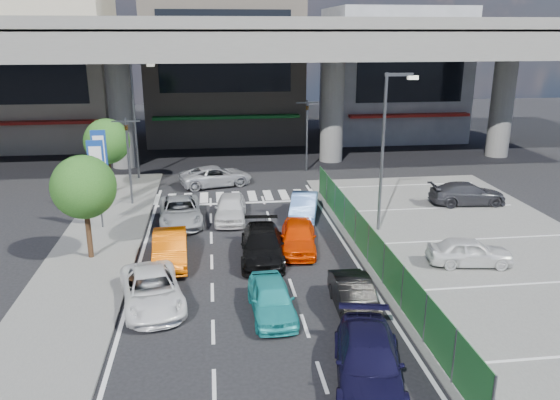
{
  "coord_description": "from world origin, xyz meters",
  "views": [
    {
      "loc": [
        -1.41,
        -19.7,
        9.87
      ],
      "look_at": [
        1.68,
        4.55,
        2.3
      ],
      "focal_mm": 35.0,
      "sensor_mm": 36.0,
      "label": 1
    }
  ],
  "objects": [
    {
      "name": "sedan_white_front_mid",
      "position": [
        -0.51,
        8.59,
        0.69
      ],
      "size": [
        1.96,
        4.17,
        1.38
      ],
      "primitive_type": "imported",
      "rotation": [
        0.0,
        0.0,
        -0.08
      ],
      "color": "white",
      "rests_on": "ground"
    },
    {
      "name": "parking_lot",
      "position": [
        11.0,
        2.0,
        0.03
      ],
      "size": [
        12.0,
        28.0,
        0.06
      ],
      "primitive_type": "cube",
      "color": "#5C5C5A",
      "rests_on": "ground"
    },
    {
      "name": "signboard_far",
      "position": [
        -7.6,
        10.99,
        3.06
      ],
      "size": [
        0.8,
        0.14,
        4.7
      ],
      "color": "#595B60",
      "rests_on": "ground"
    },
    {
      "name": "building_west",
      "position": [
        -16.0,
        31.97,
        6.49
      ],
      "size": [
        12.0,
        10.9,
        13.0
      ],
      "color": "#A49C84",
      "rests_on": "ground"
    },
    {
      "name": "sedan_black_mid",
      "position": [
        0.68,
        3.03,
        0.68
      ],
      "size": [
        2.24,
        4.83,
        1.37
      ],
      "primitive_type": "imported",
      "rotation": [
        0.0,
        0.0,
        -0.07
      ],
      "color": "black",
      "rests_on": "ground"
    },
    {
      "name": "ground",
      "position": [
        0.0,
        0.0,
        0.0
      ],
      "size": [
        120.0,
        120.0,
        0.0
      ],
      "primitive_type": "plane",
      "color": "black",
      "rests_on": "ground"
    },
    {
      "name": "expressway",
      "position": [
        0.0,
        22.0,
        8.76
      ],
      "size": [
        64.0,
        14.0,
        10.75
      ],
      "color": "slate",
      "rests_on": "ground"
    },
    {
      "name": "kei_truck_front_right",
      "position": [
        3.53,
        8.59,
        0.65
      ],
      "size": [
        2.25,
        4.14,
        1.29
      ],
      "primitive_type": "imported",
      "rotation": [
        0.0,
        0.0,
        -0.24
      ],
      "color": "#6FA0F1",
      "rests_on": "ground"
    },
    {
      "name": "hatch_black_mid_right",
      "position": [
        3.53,
        -2.26,
        0.62
      ],
      "size": [
        1.45,
        3.82,
        1.25
      ],
      "primitive_type": "imported",
      "rotation": [
        0.0,
        0.0,
        -0.03
      ],
      "color": "black",
      "rests_on": "ground"
    },
    {
      "name": "building_center",
      "position": [
        0.0,
        32.97,
        7.49
      ],
      "size": [
        14.0,
        10.9,
        15.0
      ],
      "color": "gray",
      "rests_on": "ground"
    },
    {
      "name": "parked_sedan_white",
      "position": [
        9.6,
        1.14,
        0.68
      ],
      "size": [
        3.82,
        1.99,
        1.24
      ],
      "primitive_type": "imported",
      "rotation": [
        0.0,
        0.0,
        1.42
      ],
      "color": "silver",
      "rests_on": "parking_lot"
    },
    {
      "name": "street_lamp_right",
      "position": [
        7.17,
        6.0,
        4.77
      ],
      "size": [
        1.65,
        0.22,
        8.0
      ],
      "color": "#595B60",
      "rests_on": "ground"
    },
    {
      "name": "crossing_wagon_silver",
      "position": [
        -1.2,
        15.69,
        0.66
      ],
      "size": [
        5.16,
        3.29,
        1.32
      ],
      "primitive_type": "imported",
      "rotation": [
        0.0,
        0.0,
        1.82
      ],
      "color": "#9EA0A5",
      "rests_on": "ground"
    },
    {
      "name": "traffic_cone",
      "position": [
        5.72,
        5.59,
        0.43
      ],
      "size": [
        0.44,
        0.44,
        0.75
      ],
      "primitive_type": "cone",
      "rotation": [
        0.0,
        0.0,
        0.16
      ],
      "color": "red",
      "rests_on": "parking_lot"
    },
    {
      "name": "building_east",
      "position": [
        16.0,
        31.97,
        5.99
      ],
      "size": [
        12.0,
        10.9,
        12.0
      ],
      "color": "gray",
      "rests_on": "ground"
    },
    {
      "name": "taxi_teal_mid",
      "position": [
        0.53,
        -2.05,
        0.64
      ],
      "size": [
        1.65,
        3.83,
        1.29
      ],
      "primitive_type": "imported",
      "rotation": [
        0.0,
        0.0,
        0.04
      ],
      "color": "#27AEAF",
      "rests_on": "ground"
    },
    {
      "name": "traffic_light_left",
      "position": [
        -6.2,
        12.0,
        3.94
      ],
      "size": [
        1.6,
        1.24,
        5.2
      ],
      "color": "#595B60",
      "rests_on": "ground"
    },
    {
      "name": "wagon_silver_front_left",
      "position": [
        -3.21,
        8.46,
        0.66
      ],
      "size": [
        2.59,
        4.94,
        1.32
      ],
      "primitive_type": "imported",
      "rotation": [
        0.0,
        0.0,
        0.08
      ],
      "color": "#989B9F",
      "rests_on": "ground"
    },
    {
      "name": "traffic_light_right",
      "position": [
        5.5,
        19.0,
        3.94
      ],
      "size": [
        1.6,
        1.24,
        5.2
      ],
      "color": "#595B60",
      "rests_on": "ground"
    },
    {
      "name": "fence_run",
      "position": [
        5.3,
        1.0,
        0.9
      ],
      "size": [
        0.16,
        22.0,
        1.8
      ],
      "primitive_type": null,
      "color": "#1F5A28",
      "rests_on": "ground"
    },
    {
      "name": "parked_sedan_dgrey",
      "position": [
        13.5,
        9.54,
        0.71
      ],
      "size": [
        4.54,
        2.03,
        1.29
      ],
      "primitive_type": "imported",
      "rotation": [
        0.0,
        0.0,
        1.52
      ],
      "color": "#303035",
      "rests_on": "parking_lot"
    },
    {
      "name": "sidewalk_left",
      "position": [
        -7.0,
        4.0,
        0.06
      ],
      "size": [
        4.0,
        30.0,
        0.12
      ],
      "primitive_type": "cube",
      "color": "#5C5C5A",
      "rests_on": "ground"
    },
    {
      "name": "tree_far",
      "position": [
        -7.8,
        14.5,
        3.39
      ],
      "size": [
        2.8,
        2.8,
        4.8
      ],
      "color": "#382314",
      "rests_on": "ground"
    },
    {
      "name": "minivan_navy_back",
      "position": [
        2.88,
        -6.4,
        0.69
      ],
      "size": [
        2.86,
        5.05,
        1.38
      ],
      "primitive_type": "imported",
      "rotation": [
        0.0,
        0.0,
        -0.2
      ],
      "color": "black",
      "rests_on": "ground"
    },
    {
      "name": "street_lamp_left",
      "position": [
        -6.33,
        18.0,
        4.77
      ],
      "size": [
        1.65,
        0.22,
        8.0
      ],
      "color": "#595B60",
      "rests_on": "ground"
    },
    {
      "name": "taxi_orange_left",
      "position": [
        -3.41,
        3.14,
        0.69
      ],
      "size": [
        1.66,
        4.25,
        1.38
      ],
      "primitive_type": "imported",
      "rotation": [
        0.0,
        0.0,
        0.05
      ],
      "color": "#E45C04",
      "rests_on": "ground"
    },
    {
      "name": "sedan_white_mid_left",
      "position": [
        -3.83,
        -0.8,
        0.64
      ],
      "size": [
        2.97,
        4.92,
        1.28
      ],
      "primitive_type": "imported",
      "rotation": [
        0.0,
        0.0,
        0.2
      ],
      "color": "white",
      "rests_on": "ground"
    },
    {
      "name": "tree_near",
      "position": [
        -7.0,
        4.0,
        3.39
      ],
      "size": [
        2.8,
        2.8,
        4.8
      ],
      "color": "#382314",
      "rests_on": "ground"
    },
    {
      "name": "signboard_near",
      "position": [
        -7.2,
        7.99,
        3.06
      ],
      "size": [
        0.8,
        0.14,
        4.7
      ],
      "color": "#595B60",
      "rests_on": "ground"
    },
    {
      "name": "taxi_orange_right",
      "position": [
        2.46,
        3.86,
        0.69
      ],
      "size": [
        2.21,
        4.25,
        1.38
      ],
      "primitive_type": "imported",
      "rotation": [
        0.0,
        0.0,
        -0.15
      ],
      "color": "#F53A00",
      "rests_on": "ground"
    }
  ]
}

